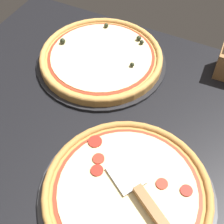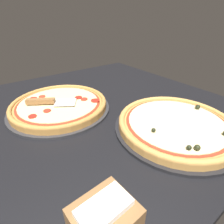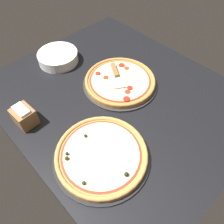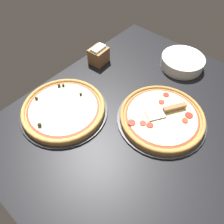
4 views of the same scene
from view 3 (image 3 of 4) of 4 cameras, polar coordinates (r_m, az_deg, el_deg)
name	(u,v)px [view 3 (image 3 of 4)]	position (r cm, az deg, el deg)	size (l,w,h in cm)	color
ground_plane	(117,97)	(120.56, 1.42, 3.94)	(131.20, 111.14, 3.60)	black
pizza_pan_front	(120,83)	(124.88, 2.09, 7.46)	(41.92, 41.92, 1.00)	#2D2D30
pizza_front	(120,81)	(123.42, 2.12, 8.18)	(39.41, 39.41, 3.06)	#B77F3D
pizza_pan_back	(102,157)	(96.82, -2.73, -11.54)	(42.29, 42.29, 1.00)	black
pizza_back	(101,154)	(94.92, -2.79, -10.95)	(39.76, 39.76, 4.37)	#C68E47
serving_spatula	(115,72)	(125.10, 0.92, 10.28)	(18.89, 14.18, 2.00)	silver
plate_stack	(58,57)	(142.97, -13.90, 13.76)	(24.39, 24.39, 6.30)	white
napkin_holder	(24,116)	(111.42, -21.98, -1.03)	(10.64, 9.33, 10.27)	olive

